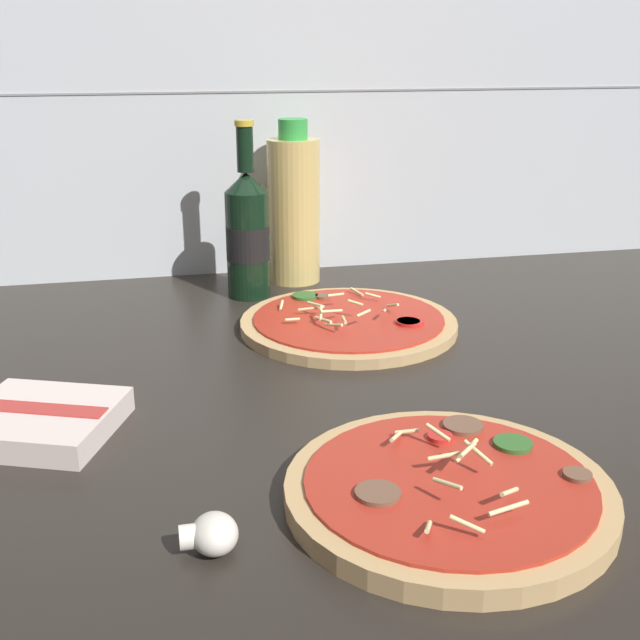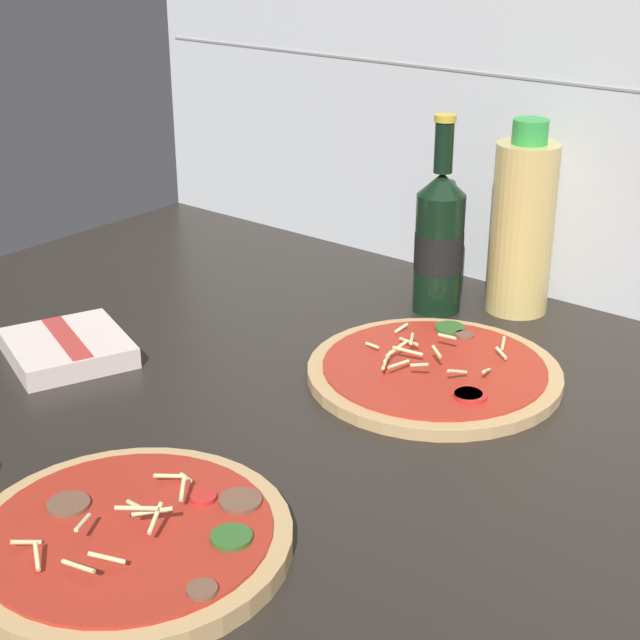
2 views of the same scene
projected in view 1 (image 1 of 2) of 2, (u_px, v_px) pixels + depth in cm
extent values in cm
cube|color=#28231E|center=(464.00, 380.00, 89.65)|extent=(160.00, 90.00, 2.50)
cube|color=silver|center=(362.00, 90.00, 122.13)|extent=(160.00, 1.00, 60.00)
cube|color=gray|center=(363.00, 90.00, 121.62)|extent=(156.80, 0.16, 0.30)
cylinder|color=tan|center=(448.00, 493.00, 63.30)|extent=(26.06, 26.06, 1.72)
cylinder|color=#B22D1E|center=(449.00, 481.00, 62.97)|extent=(22.93, 22.93, 0.30)
cylinder|color=brown|center=(378.00, 493.00, 60.68)|extent=(3.52, 3.52, 0.40)
cylinder|color=red|center=(440.00, 437.00, 69.34)|extent=(2.19, 2.19, 0.40)
cylinder|color=#336628|center=(513.00, 444.00, 68.13)|extent=(3.32, 3.32, 0.40)
cylinder|color=brown|center=(577.00, 475.00, 63.24)|extent=(2.28, 2.28, 0.40)
cylinder|color=brown|center=(463.00, 426.00, 71.33)|extent=(3.57, 3.57, 0.40)
cylinder|color=beige|center=(509.00, 492.00, 59.00)|extent=(2.35, 2.07, 1.17)
cylinder|color=beige|center=(407.00, 432.00, 69.28)|extent=(2.04, 1.08, 0.75)
cylinder|color=beige|center=(438.00, 432.00, 67.37)|extent=(1.78, 2.11, 1.09)
cylinder|color=beige|center=(509.00, 508.00, 57.12)|extent=(3.23, 0.72, 0.74)
cylinder|color=beige|center=(447.00, 484.00, 59.20)|extent=(1.63, 2.48, 0.76)
cylinder|color=beige|center=(466.00, 451.00, 63.72)|extent=(2.81, 2.32, 0.96)
cylinder|color=beige|center=(467.00, 524.00, 55.51)|extent=(2.36, 1.69, 1.06)
cylinder|color=beige|center=(428.00, 527.00, 55.86)|extent=(1.32, 2.24, 1.05)
cylinder|color=beige|center=(444.00, 456.00, 63.41)|extent=(2.71, 0.76, 0.82)
cylinder|color=beige|center=(396.00, 436.00, 68.35)|extent=(1.88, 2.49, 0.89)
cylinder|color=beige|center=(468.00, 450.00, 62.26)|extent=(2.48, 2.69, 0.77)
cylinder|color=beige|center=(478.00, 453.00, 63.46)|extent=(1.67, 2.76, 1.24)
cylinder|color=tan|center=(349.00, 324.00, 101.58)|extent=(27.43, 27.43, 1.30)
cylinder|color=#B22D1E|center=(349.00, 318.00, 101.32)|extent=(24.14, 24.14, 0.30)
cylinder|color=brown|center=(323.00, 296.00, 108.79)|extent=(2.15, 2.15, 0.40)
cylinder|color=red|center=(410.00, 322.00, 98.93)|extent=(3.37, 3.37, 0.40)
cylinder|color=red|center=(408.00, 322.00, 98.83)|extent=(3.01, 3.01, 0.40)
cylinder|color=#336628|center=(305.00, 296.00, 108.92)|extent=(3.49, 3.49, 0.40)
cylinder|color=beige|center=(316.00, 304.00, 101.29)|extent=(1.80, 2.72, 0.50)
cylinder|color=beige|center=(333.00, 325.00, 95.79)|extent=(1.83, 2.80, 1.04)
cylinder|color=beige|center=(364.00, 313.00, 96.95)|extent=(1.96, 0.89, 0.80)
cylinder|color=beige|center=(384.00, 310.00, 99.74)|extent=(1.01, 2.73, 1.28)
cylinder|color=beige|center=(356.00, 303.00, 100.01)|extent=(1.88, 1.40, 0.73)
cylinder|color=beige|center=(331.00, 311.00, 99.02)|extent=(3.21, 1.66, 0.84)
cylinder|color=beige|center=(310.00, 309.00, 101.68)|extent=(3.09, 1.36, 0.82)
cylinder|color=beige|center=(336.00, 295.00, 103.91)|extent=(2.18, 0.49, 0.45)
cylinder|color=beige|center=(344.00, 320.00, 96.48)|extent=(0.75, 3.13, 0.64)
cylinder|color=beige|center=(281.00, 305.00, 104.06)|extent=(0.97, 1.91, 0.98)
cylinder|color=beige|center=(393.00, 305.00, 102.74)|extent=(1.01, 2.58, 1.19)
cylinder|color=beige|center=(323.00, 320.00, 97.30)|extent=(1.57, 3.02, 0.63)
cylinder|color=beige|center=(293.00, 319.00, 98.47)|extent=(1.87, 0.62, 0.44)
cylinder|color=beige|center=(373.00, 295.00, 107.34)|extent=(2.03, 1.42, 0.71)
cylinder|color=beige|center=(321.00, 313.00, 98.55)|extent=(1.05, 2.96, 1.29)
cylinder|color=beige|center=(357.00, 292.00, 109.95)|extent=(1.39, 2.48, 0.71)
cylinder|color=black|center=(248.00, 245.00, 112.63)|extent=(6.02, 6.02, 14.96)
cone|color=black|center=(246.00, 182.00, 109.71)|extent=(6.02, 6.02, 2.75)
cylinder|color=black|center=(245.00, 149.00, 108.25)|extent=(2.29, 2.29, 6.11)
cylinder|color=gold|center=(244.00, 123.00, 107.11)|extent=(2.63, 2.63, 0.80)
cylinder|color=black|center=(248.00, 243.00, 112.53)|extent=(6.08, 6.08, 4.79)
cylinder|color=#D6B766|center=(294.00, 212.00, 119.05)|extent=(7.73, 7.73, 21.18)
cylinder|color=green|center=(293.00, 129.00, 115.09)|extent=(4.25, 4.25, 2.89)
cylinder|color=white|center=(192.00, 536.00, 56.78)|extent=(1.80, 1.80, 1.80)
ellipsoid|color=silver|center=(215.00, 534.00, 57.11)|extent=(3.41, 4.01, 2.81)
cube|color=beige|center=(41.00, 421.00, 74.49)|extent=(17.00, 16.53, 2.40)
cube|color=#B73833|center=(39.00, 408.00, 74.06)|extent=(12.60, 6.76, 0.16)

